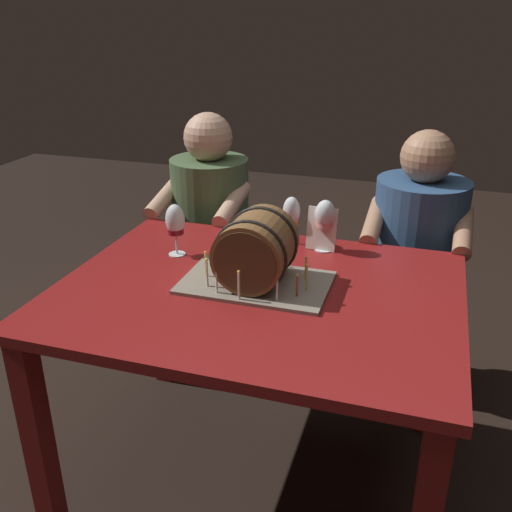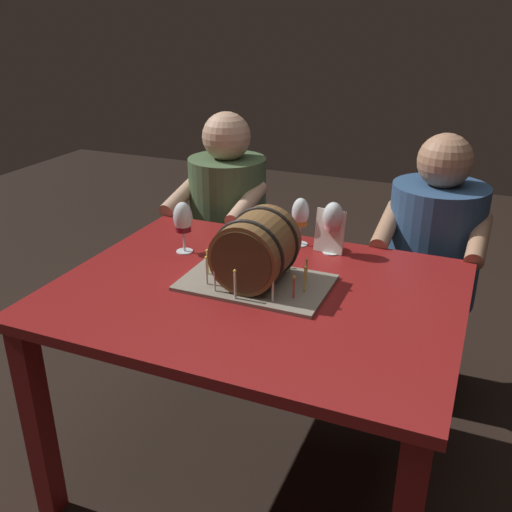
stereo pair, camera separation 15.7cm
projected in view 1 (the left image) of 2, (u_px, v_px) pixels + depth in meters
ground_plane at (257, 470)px, 2.13m from camera, size 8.00×8.00×0.00m
dining_table at (257, 318)px, 1.87m from camera, size 1.28×0.98×0.76m
barrel_cake at (256, 253)px, 1.81m from camera, size 0.47×0.30×0.24m
wine_glass_amber at (291, 213)px, 2.13m from camera, size 0.07×0.07×0.18m
wine_glass_red at (175, 222)px, 2.03m from camera, size 0.07×0.07×0.19m
wine_glass_rose at (325, 216)px, 2.06m from camera, size 0.07×0.07×0.19m
menu_card at (322, 229)px, 2.09m from camera, size 0.11×0.04×0.16m
person_seated_left at (211, 246)px, 2.70m from camera, size 0.39×0.47×1.17m
person_seated_right at (414, 271)px, 2.45m from camera, size 0.42×0.49×1.15m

